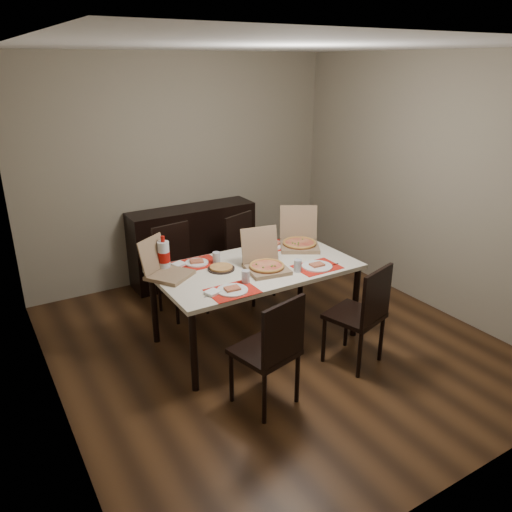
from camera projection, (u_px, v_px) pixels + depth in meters
name	position (u px, v px, depth m)	size (l,w,h in m)	color
ground	(274.00, 344.00, 4.72)	(3.80, 4.00, 0.02)	#432814
room_walls	(250.00, 153.00, 4.43)	(3.84, 4.02, 2.62)	gray
sideboard	(193.00, 244.00, 5.97)	(1.50, 0.40, 0.90)	black
dining_table	(256.00, 273.00, 4.57)	(1.80, 1.00, 0.75)	beige
chair_near_left	(271.00, 348.00, 3.69)	(0.50, 0.50, 0.93)	black
chair_near_right	(362.00, 312.00, 4.22)	(0.52, 0.52, 0.93)	black
chair_far_left	(178.00, 266.00, 5.18)	(0.47, 0.47, 0.93)	black
chair_far_right	(247.00, 253.00, 5.53)	(0.53, 0.53, 0.93)	black
setting_near_left	(234.00, 287.00, 4.07)	(0.46, 0.30, 0.11)	red
setting_near_right	(312.00, 266.00, 4.49)	(0.47, 0.30, 0.11)	red
setting_far_left	(200.00, 262.00, 4.59)	(0.45, 0.30, 0.11)	red
setting_far_right	(273.00, 245.00, 5.00)	(0.45, 0.30, 0.11)	red
napkin_loose	(260.00, 263.00, 4.59)	(0.12, 0.11, 0.02)	white
pizza_box_center	(265.00, 264.00, 4.45)	(0.41, 0.44, 0.35)	#81664A
pizza_box_right	(299.00, 241.00, 5.00)	(0.54, 0.55, 0.38)	#81664A
pizza_box_left	(166.00, 270.00, 4.31)	(0.48, 0.49, 0.33)	#81664A
faina_plate	(221.00, 268.00, 4.47)	(0.24, 0.24, 0.03)	black
dip_bowl	(265.00, 257.00, 4.73)	(0.11, 0.11, 0.03)	white
soda_bottle	(164.00, 256.00, 4.40)	(0.11, 0.11, 0.32)	silver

